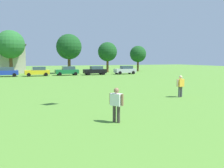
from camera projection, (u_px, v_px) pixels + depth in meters
name	position (u px, v px, depth m)	size (l,w,h in m)	color
ground_plane	(31.00, 85.00, 29.80)	(160.00, 160.00, 0.00)	#568C33
adult_bystander	(116.00, 102.00, 12.34)	(0.57, 0.72, 1.74)	#3F3833
bystander_midfield	(180.00, 84.00, 20.48)	(0.83, 0.47, 1.79)	#4C4C51
parked_car_blue_0	(6.00, 72.00, 43.36)	(4.30, 2.02, 1.68)	#1E38AD
parked_car_yellow_1	(37.00, 71.00, 44.92)	(4.30, 2.02, 1.68)	yellow
parked_car_green_2	(67.00, 71.00, 47.03)	(4.30, 2.02, 1.68)	#196B38
parked_car_black_3	(95.00, 70.00, 48.37)	(4.30, 2.02, 1.68)	black
parked_car_silver_4	(125.00, 70.00, 50.61)	(4.30, 2.02, 1.68)	silver
tree_center_left	(10.00, 45.00, 49.87)	(5.65, 5.65, 8.80)	brown
tree_center_right	(69.00, 47.00, 52.15)	(5.30, 5.30, 8.26)	brown
tree_right	(107.00, 52.00, 57.86)	(4.45, 4.45, 6.94)	brown
tree_far_right	(138.00, 54.00, 61.50)	(4.02, 4.02, 6.27)	brown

